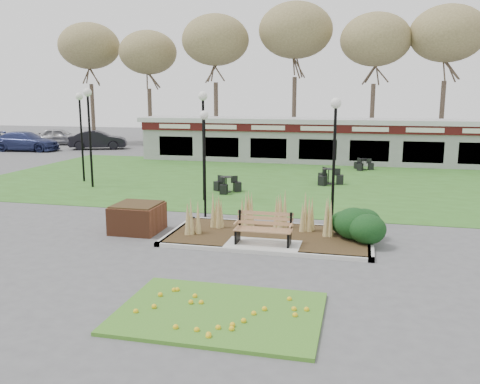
% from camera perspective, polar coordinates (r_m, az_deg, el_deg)
% --- Properties ---
extents(ground, '(100.00, 100.00, 0.00)m').
position_cam_1_polar(ground, '(15.03, 2.49, -6.47)').
color(ground, '#515154').
rests_on(ground, ground).
extents(lawn, '(34.00, 16.00, 0.02)m').
position_cam_1_polar(lawn, '(26.61, 7.44, 1.16)').
color(lawn, '#33611E').
rests_on(lawn, ground).
extents(flower_bed, '(4.20, 3.00, 0.16)m').
position_cam_1_polar(flower_bed, '(10.81, -2.31, -13.24)').
color(flower_bed, '#3C7321').
rests_on(flower_bed, ground).
extents(planting_bed, '(6.75, 3.40, 1.27)m').
position_cam_1_polar(planting_bed, '(16.04, 7.91, -4.08)').
color(planting_bed, '#312413').
rests_on(planting_bed, ground).
extents(park_bench, '(1.70, 0.66, 0.93)m').
position_cam_1_polar(park_bench, '(15.10, 2.69, -4.06)').
color(park_bench, olive).
rests_on(park_bench, ground).
extents(brick_planter, '(1.50, 1.50, 0.95)m').
position_cam_1_polar(brick_planter, '(17.15, -11.44, -2.83)').
color(brick_planter, brown).
rests_on(brick_planter, ground).
extents(food_pavilion, '(24.60, 3.40, 2.90)m').
position_cam_1_polar(food_pavilion, '(34.29, 8.94, 5.77)').
color(food_pavilion, gray).
rests_on(food_pavilion, ground).
extents(tree_backdrop, '(47.24, 5.24, 10.36)m').
position_cam_1_polar(tree_backdrop, '(42.35, 10.15, 16.03)').
color(tree_backdrop, '#47382B').
rests_on(tree_backdrop, ground).
extents(lamp_post_near_left, '(0.36, 0.36, 4.38)m').
position_cam_1_polar(lamp_post_near_left, '(17.47, 10.60, 6.48)').
color(lamp_post_near_left, black).
rests_on(lamp_post_near_left, ground).
extents(lamp_post_near_right, '(0.32, 0.32, 3.91)m').
position_cam_1_polar(lamp_post_near_right, '(18.50, -4.02, 5.82)').
color(lamp_post_near_right, black).
rests_on(lamp_post_near_right, ground).
extents(lamp_post_mid_left, '(0.38, 0.38, 4.57)m').
position_cam_1_polar(lamp_post_mid_left, '(27.37, -17.48, 8.01)').
color(lamp_post_mid_left, black).
rests_on(lamp_post_mid_left, ground).
extents(lamp_post_mid_right, '(0.38, 0.38, 4.60)m').
position_cam_1_polar(lamp_post_mid_right, '(21.44, -4.15, 7.87)').
color(lamp_post_mid_right, black).
rests_on(lamp_post_mid_right, ground).
extents(lamp_post_far_left, '(0.40, 0.40, 4.77)m').
position_cam_1_polar(lamp_post_far_left, '(25.54, -16.62, 8.22)').
color(lamp_post_far_left, black).
rests_on(lamp_post_far_left, ground).
extents(bistro_set_b, '(1.36, 1.20, 0.72)m').
position_cam_1_polar(bistro_set_b, '(23.52, -1.54, 0.58)').
color(bistro_set_b, black).
rests_on(bistro_set_b, ground).
extents(bistro_set_c, '(1.32, 1.47, 0.78)m').
position_cam_1_polar(bistro_set_c, '(26.02, 9.89, 1.47)').
color(bistro_set_c, black).
rests_on(bistro_set_c, ground).
extents(bistro_set_d, '(1.18, 1.22, 0.66)m').
position_cam_1_polar(bistro_set_d, '(31.37, 13.62, 2.85)').
color(bistro_set_d, black).
rests_on(bistro_set_d, ground).
extents(car_silver, '(4.70, 2.84, 1.50)m').
position_cam_1_polar(car_silver, '(48.53, -19.56, 5.91)').
color(car_silver, '#A9A8AD').
rests_on(car_silver, ground).
extents(car_black, '(4.85, 3.12, 1.51)m').
position_cam_1_polar(car_black, '(43.70, -15.66, 5.65)').
color(car_black, black).
rests_on(car_black, ground).
extents(car_blue, '(5.46, 2.56, 1.54)m').
position_cam_1_polar(car_blue, '(44.17, -22.89, 5.27)').
color(car_blue, navy).
rests_on(car_blue, ground).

